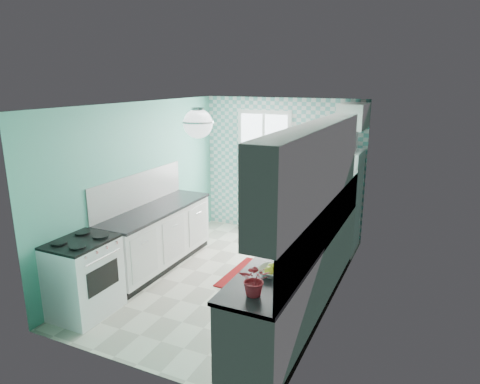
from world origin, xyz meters
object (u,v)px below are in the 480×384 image
at_px(potted_plant, 255,279).
at_px(microwave, 340,141).
at_px(ceiling_light, 198,123).
at_px(fridge, 336,200).
at_px(fruit_bowl, 272,272).
at_px(stove, 84,276).
at_px(sink, 326,214).

bearing_deg(potted_plant, microwave, 91.39).
relative_size(ceiling_light, potted_plant, 1.13).
relative_size(fridge, fruit_bowl, 5.82).
bearing_deg(microwave, fridge, 54.99).
xyz_separation_m(stove, sink, (2.40, 2.31, 0.44)).
bearing_deg(fridge, fruit_bowl, -89.91).
distance_m(ceiling_light, fruit_bowl, 1.92).
height_order(stove, microwave, microwave).
height_order(fridge, potted_plant, fridge).
height_order(ceiling_light, stove, ceiling_light).
bearing_deg(sink, fridge, 91.17).
bearing_deg(potted_plant, fridge, 91.40).
bearing_deg(stove, ceiling_light, 35.26).
distance_m(ceiling_light, potted_plant, 2.04).
relative_size(ceiling_light, stove, 0.37).
bearing_deg(ceiling_light, potted_plant, -42.75).
bearing_deg(ceiling_light, sink, 51.54).
bearing_deg(fruit_bowl, fridge, 91.59).
distance_m(stove, fruit_bowl, 2.45).
bearing_deg(ceiling_light, microwave, 66.80).
distance_m(sink, microwave, 1.41).
bearing_deg(sink, ceiling_light, -132.30).
distance_m(fridge, stove, 4.11).
distance_m(stove, sink, 3.36).
height_order(fridge, fruit_bowl, fridge).
relative_size(sink, microwave, 1.02).
height_order(sink, microwave, microwave).
height_order(ceiling_light, potted_plant, ceiling_light).
distance_m(ceiling_light, sink, 2.38).
xyz_separation_m(potted_plant, microwave, (-0.09, 3.70, 0.75)).
bearing_deg(fruit_bowl, sink, 89.90).
xyz_separation_m(fruit_bowl, microwave, (-0.09, 3.25, 0.87)).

